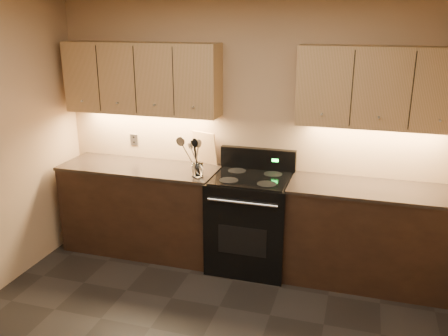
{
  "coord_description": "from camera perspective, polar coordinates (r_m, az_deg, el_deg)",
  "views": [
    {
      "loc": [
        1.05,
        -2.48,
        2.38
      ],
      "look_at": [
        -0.12,
        1.45,
        1.07
      ],
      "focal_mm": 38.0,
      "sensor_mm": 36.0,
      "label": 1
    }
  ],
  "objects": [
    {
      "name": "stove",
      "position": [
        4.68,
        3.22,
        -6.33
      ],
      "size": [
        0.76,
        0.68,
        1.14
      ],
      "color": "black",
      "rests_on": "ground"
    },
    {
      "name": "black_spoon",
      "position": [
        4.51,
        -3.28,
        1.41
      ],
      "size": [
        0.08,
        0.1,
        0.35
      ],
      "primitive_type": null,
      "rotation": [
        0.09,
        -0.04,
        0.13
      ],
      "color": "black",
      "rests_on": "utensil_crock"
    },
    {
      "name": "steel_spatula",
      "position": [
        4.49,
        -2.72,
        1.24
      ],
      "size": [
        0.22,
        0.11,
        0.35
      ],
      "primitive_type": null,
      "rotation": [
        0.13,
        -0.36,
        -0.36
      ],
      "color": "silver",
      "rests_on": "utensil_crock"
    },
    {
      "name": "counter_right",
      "position": [
        4.6,
        16.83,
        -7.72
      ],
      "size": [
        1.46,
        0.62,
        0.93
      ],
      "color": "black",
      "rests_on": "ground"
    },
    {
      "name": "cutting_board",
      "position": [
        4.87,
        -2.29,
        2.43
      ],
      "size": [
        0.28,
        0.15,
        0.34
      ],
      "primitive_type": "cube",
      "rotation": [
        0.16,
        0.0,
        -0.33
      ],
      "color": "tan",
      "rests_on": "counter_left"
    },
    {
      "name": "utensil_crock",
      "position": [
        4.52,
        -3.22,
        -0.25
      ],
      "size": [
        0.12,
        0.12,
        0.14
      ],
      "color": "white",
      "rests_on": "counter_left"
    },
    {
      "name": "counter_left",
      "position": [
        5.08,
        -9.83,
        -4.75
      ],
      "size": [
        1.62,
        0.62,
        0.93
      ],
      "color": "black",
      "rests_on": "ground"
    },
    {
      "name": "upper_cab_right",
      "position": [
        4.37,
        18.41,
        9.17
      ],
      "size": [
        1.44,
        0.3,
        0.7
      ],
      "primitive_type": "cube",
      "color": "tan",
      "rests_on": "wall_back"
    },
    {
      "name": "steel_skimmer",
      "position": [
        4.46,
        -3.05,
        1.51
      ],
      "size": [
        0.28,
        0.1,
        0.38
      ],
      "primitive_type": null,
      "rotation": [
        0.06,
        -0.52,
        -0.11
      ],
      "color": "silver",
      "rests_on": "utensil_crock"
    },
    {
      "name": "outlet_plate",
      "position": [
        5.21,
        -10.77,
        3.36
      ],
      "size": [
        0.08,
        0.01,
        0.12
      ],
      "primitive_type": "cube",
      "color": "#B2B5BA",
      "rests_on": "wall_back"
    },
    {
      "name": "wall_back",
      "position": [
        4.73,
        3.35,
        4.44
      ],
      "size": [
        4.0,
        0.04,
        2.6
      ],
      "primitive_type": "cube",
      "color": "tan",
      "rests_on": "ground"
    },
    {
      "name": "black_turner",
      "position": [
        4.46,
        -3.04,
        1.24
      ],
      "size": [
        0.16,
        0.14,
        0.36
      ],
      "primitive_type": null,
      "rotation": [
        -0.17,
        -0.2,
        0.16
      ],
      "color": "black",
      "rests_on": "utensil_crock"
    },
    {
      "name": "wooden_spoon",
      "position": [
        4.48,
        -3.68,
        1.21
      ],
      "size": [
        0.11,
        0.13,
        0.34
      ],
      "primitive_type": null,
      "rotation": [
        -0.13,
        0.16,
        0.32
      ],
      "color": "tan",
      "rests_on": "utensil_crock"
    },
    {
      "name": "upper_cab_left",
      "position": [
        4.87,
        -9.88,
        10.58
      ],
      "size": [
        1.6,
        0.3,
        0.7
      ],
      "primitive_type": "cube",
      "color": "tan",
      "rests_on": "wall_back"
    }
  ]
}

